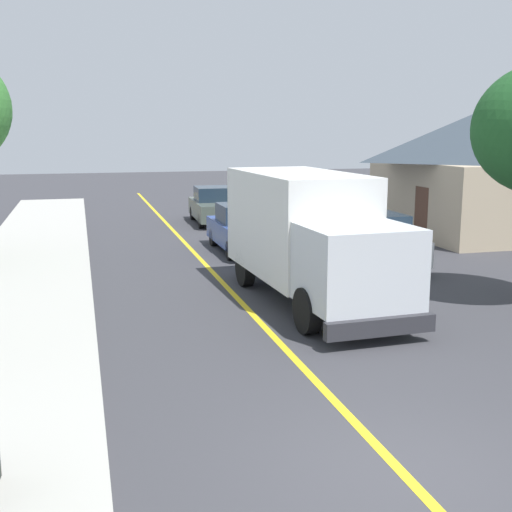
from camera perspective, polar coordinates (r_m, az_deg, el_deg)
ground_plane at (r=8.97m, az=12.55°, el=-17.88°), size 120.00×120.00×0.00m
centre_line_yellow at (r=17.85m, az=-2.37°, el=-2.91°), size 0.16×56.00×0.01m
box_truck at (r=16.43m, az=4.56°, el=2.12°), size 2.74×7.29×3.20m
parked_car_near at (r=23.25m, az=-1.13°, el=2.34°), size 1.82×4.41×1.67m
parked_car_mid at (r=30.31m, az=-3.70°, el=4.35°), size 1.97×4.47×1.67m
parked_van_across at (r=21.24m, az=10.21°, el=1.34°), size 1.81×4.40×1.67m
house_across_street at (r=29.02m, az=20.34°, el=7.42°), size 8.81×8.31×5.39m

